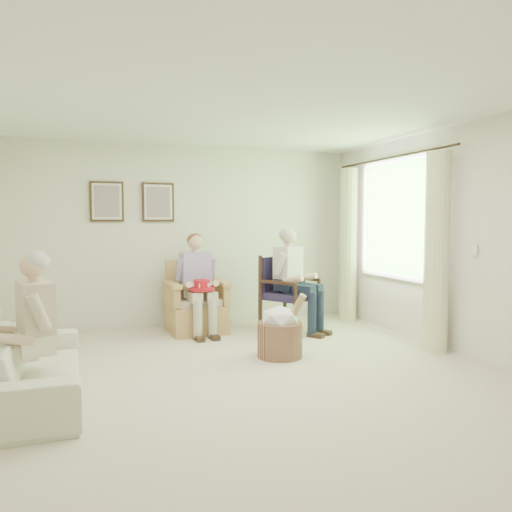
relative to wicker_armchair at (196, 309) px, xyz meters
name	(u,v)px	position (x,y,z in m)	size (l,w,h in m)	color
floor	(253,378)	(0.05, -2.18, -0.31)	(5.50, 5.50, 0.00)	beige
back_wall	(189,236)	(0.05, 0.57, 0.99)	(5.00, 0.04, 2.60)	silver
front_wall	(471,270)	(0.05, -4.93, 0.99)	(5.00, 0.04, 2.60)	silver
right_wall	(463,240)	(2.55, -2.18, 0.99)	(0.04, 5.50, 2.60)	silver
ceiling	(253,104)	(0.05, -2.18, 2.29)	(5.00, 5.50, 0.02)	white
window	(395,216)	(2.51, -0.98, 1.28)	(0.13, 2.50, 1.63)	#2D6B23
curtain_left	(437,253)	(2.38, -1.96, 0.84)	(0.34, 0.34, 2.30)	beige
curtain_right	(348,245)	(2.38, 0.00, 0.84)	(0.34, 0.34, 2.30)	beige
framed_print_left	(107,201)	(-1.10, 0.53, 1.47)	(0.45, 0.05, 0.55)	#382114
framed_print_right	(158,202)	(-0.40, 0.53, 1.47)	(0.45, 0.05, 0.55)	#382114
wicker_armchair	(196,309)	(0.00, 0.00, 0.00)	(0.76, 0.76, 0.97)	tan
wood_armchair	(287,290)	(1.22, -0.33, 0.25)	(0.66, 0.62, 1.02)	black
sofa	(33,367)	(-1.90, -2.07, -0.03)	(0.75, 1.92, 0.56)	#EBE6CB
person_wicker	(197,277)	(0.00, -0.13, 0.45)	(0.40, 0.63, 1.32)	#BFAF9A
person_dark	(292,272)	(1.22, -0.50, 0.51)	(0.40, 0.62, 1.39)	#181F35
person_sofa	(30,321)	(-1.90, -2.17, 0.39)	(0.42, 0.62, 1.23)	beige
red_hat	(202,286)	(0.01, -0.34, 0.36)	(0.34, 0.34, 0.14)	red
hatbox	(280,332)	(0.58, -1.58, -0.02)	(0.60, 0.60, 0.73)	#A27558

